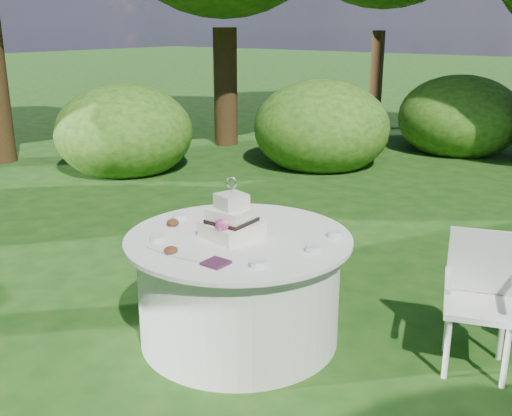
# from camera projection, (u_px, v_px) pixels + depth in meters

# --- Properties ---
(ground) EXTENTS (80.00, 80.00, 0.00)m
(ground) POSITION_uv_depth(u_px,v_px,m) (239.00, 336.00, 4.32)
(ground) COLOR #12390F
(ground) RESTS_ON ground
(napkins) EXTENTS (0.14, 0.14, 0.02)m
(napkins) POSITION_uv_depth(u_px,v_px,m) (216.00, 263.00, 3.62)
(napkins) COLOR #451D38
(napkins) RESTS_ON table
(feather_plume) EXTENTS (0.48, 0.07, 0.01)m
(feather_plume) POSITION_uv_depth(u_px,v_px,m) (170.00, 253.00, 3.79)
(feather_plume) COLOR silver
(feather_plume) RESTS_ON table
(table) EXTENTS (1.56, 1.56, 0.77)m
(table) POSITION_uv_depth(u_px,v_px,m) (239.00, 287.00, 4.21)
(table) COLOR silver
(table) RESTS_ON ground
(cake) EXTENTS (0.39, 0.39, 0.43)m
(cake) POSITION_uv_depth(u_px,v_px,m) (232.00, 221.00, 4.04)
(cake) COLOR white
(cake) RESTS_ON table
(chair) EXTENTS (0.55, 0.55, 0.89)m
(chair) POSITION_uv_depth(u_px,v_px,m) (480.00, 291.00, 3.85)
(chair) COLOR white
(chair) RESTS_ON ground
(votives) EXTENTS (1.25, 0.92, 0.04)m
(votives) POSITION_uv_depth(u_px,v_px,m) (246.00, 234.00, 4.08)
(votives) COLOR white
(votives) RESTS_ON table
(petal_cups) EXTENTS (0.47, 0.49, 0.05)m
(petal_cups) POSITION_uv_depth(u_px,v_px,m) (172.00, 235.00, 4.04)
(petal_cups) COLOR #562D16
(petal_cups) RESTS_ON table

